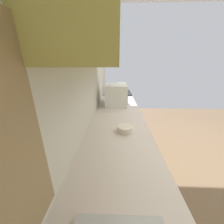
{
  "coord_description": "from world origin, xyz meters",
  "views": [
    {
      "loc": [
        -1.6,
        1.33,
        1.54
      ],
      "look_at": [
        -0.59,
        1.36,
        1.16
      ],
      "focal_mm": 20.3,
      "sensor_mm": 36.0,
      "label": 1
    }
  ],
  "objects": [
    {
      "name": "oven_range",
      "position": [
        1.38,
        1.29,
        0.47
      ],
      "size": [
        0.61,
        0.68,
        1.09
      ],
      "color": "#B7BABF",
      "rests_on": "ground_plane"
    },
    {
      "name": "microwave",
      "position": [
        0.46,
        1.33,
        1.08
      ],
      "size": [
        0.45,
        0.35,
        0.34
      ],
      "color": "white",
      "rests_on": "counter_run"
    },
    {
      "name": "bowl",
      "position": [
        -0.47,
        1.24,
        0.94
      ],
      "size": [
        0.15,
        0.15,
        0.06
      ],
      "color": "silver",
      "rests_on": "counter_run"
    },
    {
      "name": "ground_plane",
      "position": [
        0.0,
        0.0,
        0.0
      ],
      "size": [
        5.93,
        5.93,
        0.0
      ],
      "primitive_type": "plane",
      "color": "brown"
    },
    {
      "name": "wall_back",
      "position": [
        0.0,
        1.69,
        1.42
      ],
      "size": [
        3.82,
        0.12,
        2.84
      ],
      "primitive_type": "cube",
      "color": "beige",
      "rests_on": "ground_plane"
    },
    {
      "name": "upper_cabinets",
      "position": [
        -0.39,
        1.47,
        1.81
      ],
      "size": [
        1.64,
        0.31,
        0.56
      ],
      "color": "#CDC261"
    },
    {
      "name": "counter_run",
      "position": [
        -0.39,
        1.31,
        0.45
      ],
      "size": [
        2.92,
        0.66,
        0.91
      ],
      "color": "#CABE61",
      "rests_on": "ground_plane"
    }
  ]
}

